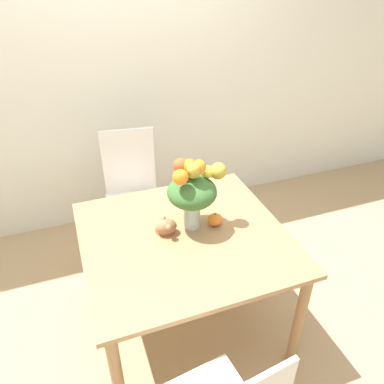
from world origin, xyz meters
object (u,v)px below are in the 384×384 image
object	(u,v)px
pumpkin	(215,220)
dining_chair_near_window	(132,195)
flower_vase	(193,189)
turkey_figurine	(165,225)

from	to	relation	value
pumpkin	dining_chair_near_window	world-z (taller)	dining_chair_near_window
flower_vase	pumpkin	size ratio (longest dim) A/B	4.95
flower_vase	turkey_figurine	bearing A→B (deg)	178.84
pumpkin	dining_chair_near_window	size ratio (longest dim) A/B	0.09
flower_vase	pumpkin	distance (m)	0.25
dining_chair_near_window	flower_vase	bearing A→B (deg)	-67.44
flower_vase	dining_chair_near_window	bearing A→B (deg)	104.13
flower_vase	pumpkin	world-z (taller)	flower_vase
pumpkin	turkey_figurine	world-z (taller)	turkey_figurine
pumpkin	dining_chair_near_window	bearing A→B (deg)	111.49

